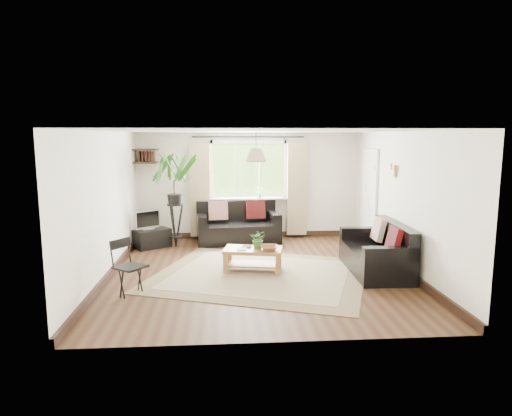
{
  "coord_description": "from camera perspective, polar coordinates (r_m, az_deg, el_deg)",
  "views": [
    {
      "loc": [
        -0.59,
        -7.6,
        2.32
      ],
      "look_at": [
        0.0,
        0.4,
        1.05
      ],
      "focal_mm": 32.0,
      "sensor_mm": 36.0,
      "label": 1
    }
  ],
  "objects": [
    {
      "name": "wall_right",
      "position": [
        8.28,
        17.75,
        0.79
      ],
      "size": [
        0.02,
        5.5,
        2.4
      ],
      "primitive_type": "cube",
      "color": "white",
      "rests_on": "floor"
    },
    {
      "name": "tv",
      "position": [
        9.76,
        -13.42,
        -1.38
      ],
      "size": [
        0.56,
        0.48,
        0.43
      ],
      "primitive_type": null,
      "rotation": [
        0.0,
        0.0,
        0.63
      ],
      "color": "#A5A5AA",
      "rests_on": "tv_stand"
    },
    {
      "name": "door",
      "position": [
        9.88,
        13.88,
        1.05
      ],
      "size": [
        0.06,
        0.96,
        2.06
      ],
      "primitive_type": "cube",
      "color": "silver",
      "rests_on": "wall_right"
    },
    {
      "name": "window",
      "position": [
        10.35,
        -0.94,
        4.73
      ],
      "size": [
        2.5,
        0.16,
        2.16
      ],
      "primitive_type": null,
      "color": "white",
      "rests_on": "wall_back"
    },
    {
      "name": "corner_shelf",
      "position": [
        10.24,
        -13.62,
        6.34
      ],
      "size": [
        0.5,
        0.5,
        0.34
      ],
      "primitive_type": null,
      "color": "black",
      "rests_on": "wall_back"
    },
    {
      "name": "coffee_table",
      "position": [
        7.93,
        -0.39,
        -6.49
      ],
      "size": [
        1.07,
        0.71,
        0.4
      ],
      "primitive_type": null,
      "rotation": [
        0.0,
        0.0,
        -0.19
      ],
      "color": "brown",
      "rests_on": "floor"
    },
    {
      "name": "pendant_lamp",
      "position": [
        8.02,
        0.0,
        7.07
      ],
      "size": [
        0.36,
        0.36,
        0.54
      ],
      "primitive_type": null,
      "color": "beige",
      "rests_on": "ceiling"
    },
    {
      "name": "floor",
      "position": [
        7.96,
        0.21,
        -7.93
      ],
      "size": [
        5.5,
        5.5,
        0.0
      ],
      "primitive_type": "plane",
      "color": "black",
      "rests_on": "ground"
    },
    {
      "name": "palm_stand",
      "position": [
        9.67,
        -10.14,
        0.93
      ],
      "size": [
        0.77,
        0.77,
        1.97
      ],
      "primitive_type": null,
      "rotation": [
        0.0,
        0.0,
        -0.01
      ],
      "color": "black",
      "rests_on": "floor"
    },
    {
      "name": "tv_stand",
      "position": [
        9.83,
        -12.85,
        -3.72
      ],
      "size": [
        0.83,
        0.75,
        0.39
      ],
      "primitive_type": "cube",
      "rotation": [
        0.0,
        0.0,
        0.63
      ],
      "color": "black",
      "rests_on": "floor"
    },
    {
      "name": "bowl",
      "position": [
        7.75,
        1.65,
        -5.01
      ],
      "size": [
        0.33,
        0.33,
        0.08
      ],
      "primitive_type": "imported",
      "rotation": [
        0.0,
        0.0,
        0.03
      ],
      "color": "brown",
      "rests_on": "coffee_table"
    },
    {
      "name": "wall_left",
      "position": [
        7.91,
        -18.14,
        0.41
      ],
      "size": [
        0.02,
        5.5,
        2.4
      ],
      "primitive_type": "cube",
      "color": "white",
      "rests_on": "floor"
    },
    {
      "name": "table_plant",
      "position": [
        7.87,
        0.3,
        -3.9
      ],
      "size": [
        0.33,
        0.31,
        0.32
      ],
      "primitive_type": "imported",
      "rotation": [
        0.0,
        0.0,
        -0.23
      ],
      "color": "#316528",
      "rests_on": "coffee_table"
    },
    {
      "name": "ceiling",
      "position": [
        7.62,
        0.22,
        9.6
      ],
      "size": [
        5.5,
        5.5,
        0.0
      ],
      "primitive_type": "plane",
      "rotation": [
        3.14,
        0.0,
        0.0
      ],
      "color": "white",
      "rests_on": "floor"
    },
    {
      "name": "sofa_back",
      "position": [
        10.03,
        -2.25,
        -1.93
      ],
      "size": [
        1.87,
        1.06,
        0.84
      ],
      "primitive_type": null,
      "rotation": [
        0.0,
        0.0,
        0.1
      ],
      "color": "black",
      "rests_on": "floor"
    },
    {
      "name": "sofa_right",
      "position": [
        8.09,
        14.7,
        -4.99
      ],
      "size": [
        1.75,
        0.91,
        0.81
      ],
      "primitive_type": null,
      "rotation": [
        0.0,
        0.0,
        -1.6
      ],
      "color": "black",
      "rests_on": "floor"
    },
    {
      "name": "folding_chair",
      "position": [
        6.97,
        -15.44,
        -7.23
      ],
      "size": [
        0.59,
        0.59,
        0.82
      ],
      "primitive_type": null,
      "rotation": [
        0.0,
        0.0,
        0.94
      ],
      "color": "black",
      "rests_on": "floor"
    },
    {
      "name": "wall_front",
      "position": [
        5.01,
        2.64,
        -3.92
      ],
      "size": [
        5.0,
        0.02,
        2.4
      ],
      "primitive_type": "cube",
      "color": "white",
      "rests_on": "floor"
    },
    {
      "name": "book_a",
      "position": [
        7.82,
        -2.3,
        -5.12
      ],
      "size": [
        0.18,
        0.22,
        0.02
      ],
      "primitive_type": "imported",
      "rotation": [
        0.0,
        0.0,
        -0.15
      ],
      "color": "white",
      "rests_on": "coffee_table"
    },
    {
      "name": "sill_plant",
      "position": [
        10.34,
        0.48,
        2.02
      ],
      "size": [
        0.14,
        0.1,
        0.27
      ],
      "primitive_type": "imported",
      "color": "#2D6023",
      "rests_on": "window"
    },
    {
      "name": "wall_sconce",
      "position": [
        8.47,
        16.73,
        4.7
      ],
      "size": [
        0.12,
        0.12,
        0.28
      ],
      "primitive_type": null,
      "color": "beige",
      "rests_on": "wall_right"
    },
    {
      "name": "book_b",
      "position": [
        8.0,
        -1.7,
        -4.78
      ],
      "size": [
        0.21,
        0.25,
        0.02
      ],
      "primitive_type": "imported",
      "rotation": [
        0.0,
        0.0,
        -0.27
      ],
      "color": "#502B20",
      "rests_on": "coffee_table"
    },
    {
      "name": "rug",
      "position": [
        7.77,
        0.5,
        -8.3
      ],
      "size": [
        4.2,
        3.9,
        0.02
      ],
      "primitive_type": "cube",
      "rotation": [
        0.0,
        0.0,
        -0.34
      ],
      "color": "beige",
      "rests_on": "floor"
    },
    {
      "name": "wall_back",
      "position": [
        10.42,
        -0.95,
        2.83
      ],
      "size": [
        5.0,
        0.02,
        2.4
      ],
      "primitive_type": "cube",
      "color": "white",
      "rests_on": "floor"
    }
  ]
}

